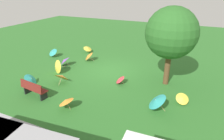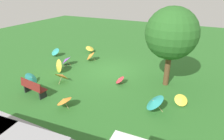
% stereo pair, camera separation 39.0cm
% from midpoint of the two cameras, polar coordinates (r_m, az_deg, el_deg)
% --- Properties ---
extents(ground, '(40.00, 40.00, 0.00)m').
position_cam_midpoint_polar(ground, '(13.49, -1.02, -0.32)').
color(ground, '#2D6B28').
extents(park_bench, '(1.65, 0.69, 0.90)m').
position_cam_midpoint_polar(park_bench, '(11.13, -22.76, -5.08)').
color(park_bench, maroon).
rests_on(park_bench, ground).
extents(shade_tree, '(2.86, 2.86, 4.49)m').
position_cam_midpoint_polar(shade_tree, '(11.19, 15.91, 10.23)').
color(shade_tree, brown).
rests_on(shade_tree, ground).
extents(parasol_orange_0, '(0.87, 0.77, 0.77)m').
position_cam_midpoint_polar(parasol_orange_0, '(12.11, -15.24, -1.80)').
color(parasol_orange_0, tan).
rests_on(parasol_orange_0, ground).
extents(parasol_yellow_0, '(0.82, 0.80, 0.56)m').
position_cam_midpoint_polar(parasol_yellow_0, '(10.25, 18.78, -7.83)').
color(parasol_yellow_0, tan).
rests_on(parasol_yellow_0, ground).
extents(parasol_red_1, '(0.74, 0.77, 0.55)m').
position_cam_midpoint_polar(parasol_red_1, '(11.64, 1.30, -2.68)').
color(parasol_red_1, tan).
rests_on(parasol_red_1, ground).
extents(parasol_yellow_1, '(0.96, 0.97, 0.92)m').
position_cam_midpoint_polar(parasol_yellow_1, '(13.57, -16.56, 0.91)').
color(parasol_yellow_1, tan).
rests_on(parasol_yellow_1, ground).
extents(parasol_orange_1, '(0.79, 0.81, 0.66)m').
position_cam_midpoint_polar(parasol_orange_1, '(9.62, -14.43, -8.70)').
color(parasol_orange_1, tan).
rests_on(parasol_orange_1, ground).
extents(parasol_orange_2, '(0.94, 0.99, 0.75)m').
position_cam_midpoint_polar(parasol_orange_2, '(15.27, -7.61, 4.13)').
color(parasol_orange_2, tan).
rests_on(parasol_orange_2, ground).
extents(parasol_teal_1, '(0.83, 0.94, 0.68)m').
position_cam_midpoint_polar(parasol_teal_1, '(12.60, -23.30, -2.46)').
color(parasol_teal_1, tan).
rests_on(parasol_teal_1, ground).
extents(parasol_teal_2, '(0.87, 0.80, 0.70)m').
position_cam_midpoint_polar(parasol_teal_2, '(16.81, -17.51, 4.99)').
color(parasol_teal_2, tan).
rests_on(parasol_teal_2, ground).
extents(parasol_teal_3, '(1.07, 1.15, 0.90)m').
position_cam_midpoint_polar(parasol_teal_3, '(9.33, 11.56, -8.74)').
color(parasol_teal_3, tan).
rests_on(parasol_teal_3, ground).
extents(parasol_yellow_2, '(0.85, 0.85, 0.64)m').
position_cam_midpoint_polar(parasol_yellow_2, '(17.18, -7.72, 6.28)').
color(parasol_yellow_2, tan).
rests_on(parasol_yellow_2, ground).
extents(parasol_purple_1, '(0.91, 0.99, 0.75)m').
position_cam_midpoint_polar(parasol_purple_1, '(14.70, -14.40, 2.72)').
color(parasol_purple_1, tan).
rests_on(parasol_purple_1, ground).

